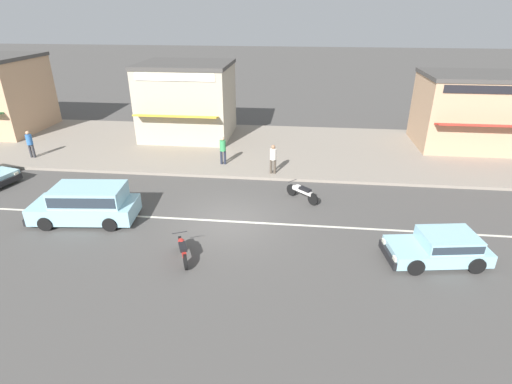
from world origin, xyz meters
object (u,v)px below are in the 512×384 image
Objects in this scene: pedestrian_near_clock at (30,142)px; minivan_pale_blue_4 at (87,202)px; pedestrian_mid_kerb at (223,148)px; hatchback_pale_blue_5 at (441,247)px; shopfront_corner_warung at (187,100)px; motorcycle_0 at (302,192)px; motorcycle_1 at (183,249)px; shopfront_mid_block at (467,111)px; pedestrian_by_shop at (273,157)px.

minivan_pale_blue_4 is at bearing -43.96° from pedestrian_near_clock.
minivan_pale_blue_4 is 8.24m from pedestrian_mid_kerb.
hatchback_pale_blue_5 is at bearing -6.00° from minivan_pale_blue_4.
hatchback_pale_blue_5 is 22.48m from pedestrian_near_clock.
motorcycle_0 is at bearing -49.32° from shopfront_corner_warung.
minivan_pale_blue_4 is at bearing -95.71° from shopfront_corner_warung.
pedestrian_near_clock is at bearing 142.28° from motorcycle_1.
pedestrian_near_clock is 9.90m from shopfront_corner_warung.
pedestrian_mid_kerb is at bearing -57.42° from shopfront_corner_warung.
shopfront_corner_warung is (-7.84, 9.12, 2.17)m from motorcycle_0.
motorcycle_1 is 1.04× the size of pedestrian_near_clock.
shopfront_mid_block is at bearing 41.13° from motorcycle_0.
minivan_pale_blue_4 is 14.08m from hatchback_pale_blue_5.
motorcycle_0 is at bearing -60.58° from pedestrian_by_shop.
pedestrian_by_shop is at bearing -20.41° from pedestrian_mid_kerb.
hatchback_pale_blue_5 is at bearing -41.95° from motorcycle_0.
pedestrian_by_shop is (-6.53, 7.24, 0.49)m from hatchback_pale_blue_5.
minivan_pale_blue_4 is 12.29m from shopfront_corner_warung.
hatchback_pale_blue_5 is 2.22× the size of motorcycle_1.
pedestrian_mid_kerb is at bearing 159.59° from pedestrian_by_shop.
shopfront_corner_warung reaches higher than hatchback_pale_blue_5.
minivan_pale_blue_4 is 9.54m from motorcycle_0.
hatchback_pale_blue_5 is at bearing -21.29° from pedestrian_near_clock.
pedestrian_by_shop is 9.04m from shopfront_corner_warung.
pedestrian_near_clock reaches higher than minivan_pale_blue_4.
pedestrian_near_clock is (-15.99, 3.71, 0.67)m from motorcycle_0.
pedestrian_mid_kerb is 6.41m from shopfront_corner_warung.
hatchback_pale_blue_5 is 0.64× the size of shopfront_mid_block.
pedestrian_by_shop is (-1.57, 2.79, 0.66)m from motorcycle_0.
hatchback_pale_blue_5 is 9.76m from pedestrian_by_shop.
pedestrian_mid_kerb is (4.56, 6.85, 0.24)m from minivan_pale_blue_4.
pedestrian_mid_kerb reaches higher than minivan_pale_blue_4.
pedestrian_by_shop reaches higher than hatchback_pale_blue_5.
shopfront_mid_block is (26.14, 5.16, 1.33)m from pedestrian_near_clock.
shopfront_corner_warung is 1.01× the size of shopfront_mid_block.
shopfront_mid_block is at bearing 44.64° from motorcycle_1.
pedestrian_near_clock is (-20.94, 8.16, 0.51)m from hatchback_pale_blue_5.
shopfront_corner_warung is at bearing 179.20° from shopfront_mid_block.
shopfront_corner_warung reaches higher than minivan_pale_blue_4.
motorcycle_1 is 1.05× the size of pedestrian_by_shop.
minivan_pale_blue_4 is 22.63m from shopfront_mid_block.
motorcycle_0 is 0.92× the size of pedestrian_near_clock.
pedestrian_mid_kerb is 0.27× the size of shopfront_corner_warung.
pedestrian_mid_kerb is at bearing 91.42° from motorcycle_1.
motorcycle_0 is at bearing -13.05° from pedestrian_near_clock.
shopfront_mid_block reaches higher than motorcycle_1.
motorcycle_1 is 8.61m from pedestrian_by_shop.
motorcycle_1 is at bearing -108.23° from pedestrian_by_shop.
pedestrian_near_clock is at bearing 176.35° from pedestrian_by_shop.
pedestrian_near_clock reaches higher than motorcycle_1.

